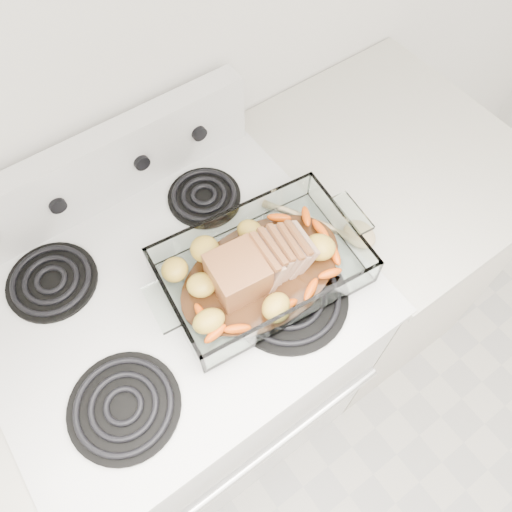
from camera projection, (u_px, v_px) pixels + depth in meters
electric_range at (193, 360)px, 1.43m from camera, size 0.78×0.70×1.12m
counter_right at (365, 248)px, 1.64m from camera, size 0.58×0.68×0.93m
baking_dish at (262, 269)px, 1.03m from camera, size 0.40×0.27×0.08m
pork_roast at (253, 268)px, 1.00m from camera, size 0.22×0.11×0.09m
roast_vegetables at (249, 256)px, 1.04m from camera, size 0.37×0.20×0.05m
wooden_spoon at (336, 227)px, 1.11m from camera, size 0.16×0.24×0.02m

